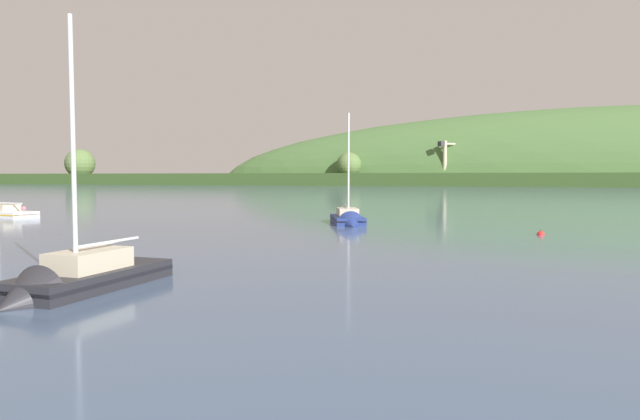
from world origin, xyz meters
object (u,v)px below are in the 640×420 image
(dockside_crane, at_px, (445,164))
(sailboat_far_left, at_px, (348,222))
(sailboat_midwater_white, at_px, (76,286))
(mooring_buoy_midchannel, at_px, (24,209))
(mooring_buoy_off_fishing_boat, at_px, (541,235))

(dockside_crane, height_order, sailboat_far_left, dockside_crane)
(sailboat_midwater_white, bearing_deg, dockside_crane, -176.06)
(sailboat_far_left, xyz_separation_m, mooring_buoy_midchannel, (-42.96, 7.79, -0.18))
(sailboat_far_left, bearing_deg, mooring_buoy_off_fishing_boat, 51.46)
(dockside_crane, bearing_deg, sailboat_far_left, -131.02)
(dockside_crane, distance_m, sailboat_far_left, 187.88)
(mooring_buoy_midchannel, bearing_deg, mooring_buoy_off_fishing_boat, -11.30)
(mooring_buoy_midchannel, height_order, mooring_buoy_off_fishing_boat, mooring_buoy_midchannel)
(mooring_buoy_midchannel, bearing_deg, sailboat_midwater_white, -40.76)
(dockside_crane, distance_m, sailboat_midwater_white, 216.69)
(sailboat_far_left, height_order, mooring_buoy_off_fishing_boat, sailboat_far_left)
(dockside_crane, distance_m, mooring_buoy_off_fishing_boat, 193.47)
(dockside_crane, height_order, mooring_buoy_off_fishing_boat, dockside_crane)
(mooring_buoy_off_fishing_boat, bearing_deg, sailboat_midwater_white, -120.07)
(sailboat_far_left, bearing_deg, dockside_crane, 161.52)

